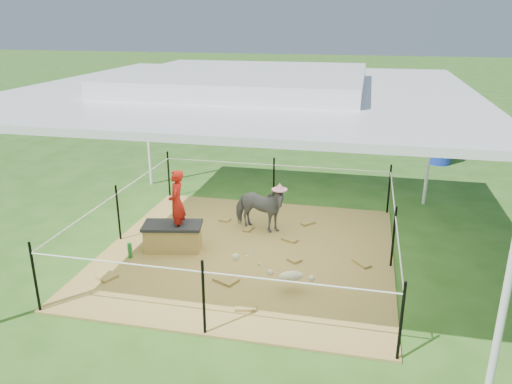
% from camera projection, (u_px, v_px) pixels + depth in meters
% --- Properties ---
extents(ground, '(90.00, 90.00, 0.00)m').
position_uv_depth(ground, '(248.00, 253.00, 8.11)').
color(ground, '#2D5919').
rests_on(ground, ground).
extents(hay_patch, '(4.60, 4.60, 0.03)m').
position_uv_depth(hay_patch, '(248.00, 252.00, 8.11)').
color(hay_patch, brown).
rests_on(hay_patch, ground).
extents(canopy_tent, '(6.30, 6.30, 2.90)m').
position_uv_depth(canopy_tent, '(247.00, 86.00, 7.22)').
color(canopy_tent, silver).
rests_on(canopy_tent, ground).
extents(rope_fence, '(4.54, 4.54, 1.00)m').
position_uv_depth(rope_fence, '(248.00, 217.00, 7.90)').
color(rope_fence, black).
rests_on(rope_fence, ground).
extents(straw_bale, '(0.95, 0.61, 0.39)m').
position_uv_depth(straw_bale, '(173.00, 238.00, 8.13)').
color(straw_bale, '#A7783D').
rests_on(straw_bale, hay_patch).
extents(dark_cloth, '(1.02, 0.67, 0.05)m').
position_uv_depth(dark_cloth, '(172.00, 225.00, 8.06)').
color(dark_cloth, black).
rests_on(dark_cloth, straw_bale).
extents(woman, '(0.32, 0.43, 1.06)m').
position_uv_depth(woman, '(176.00, 197.00, 7.87)').
color(woman, red).
rests_on(woman, straw_bale).
extents(green_bottle, '(0.08, 0.08, 0.25)m').
position_uv_depth(green_bottle, '(130.00, 251.00, 7.86)').
color(green_bottle, '#1B7A2C').
rests_on(green_bottle, hay_patch).
extents(pony, '(1.08, 0.65, 0.85)m').
position_uv_depth(pony, '(259.00, 208.00, 8.76)').
color(pony, '#4F4E53').
rests_on(pony, hay_patch).
extents(pink_hat, '(0.26, 0.26, 0.12)m').
position_uv_depth(pink_hat, '(259.00, 182.00, 8.60)').
color(pink_hat, pink).
rests_on(pink_hat, pony).
extents(foal, '(1.05, 0.83, 0.51)m').
position_uv_depth(foal, '(291.00, 274.00, 6.86)').
color(foal, beige).
rests_on(foal, hay_patch).
extents(trash_barrel, '(0.71, 0.71, 0.90)m').
position_uv_depth(trash_barrel, '(441.00, 147.00, 12.91)').
color(trash_barrel, '#1730AD').
rests_on(trash_barrel, ground).
extents(picnic_table_near, '(2.14, 1.77, 0.77)m').
position_uv_depth(picnic_table_near, '(362.00, 130.00, 15.14)').
color(picnic_table_near, '#56331D').
rests_on(picnic_table_near, ground).
extents(picnic_table_far, '(1.88, 1.44, 0.74)m').
position_uv_depth(picnic_table_far, '(465.00, 129.00, 15.28)').
color(picnic_table_far, '#54301C').
rests_on(picnic_table_far, ground).
extents(distant_person, '(0.68, 0.57, 1.25)m').
position_uv_depth(distant_person, '(407.00, 128.00, 14.26)').
color(distant_person, blue).
rests_on(distant_person, ground).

